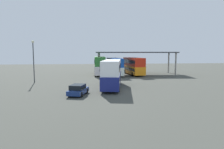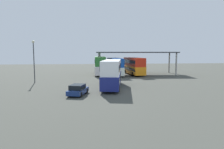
{
  "view_description": "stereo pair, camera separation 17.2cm",
  "coord_description": "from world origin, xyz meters",
  "px_view_note": "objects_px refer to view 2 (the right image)",
  "views": [
    {
      "loc": [
        -3.98,
        -25.91,
        5.18
      ],
      "look_at": [
        -0.44,
        3.25,
        2.0
      ],
      "focal_mm": 31.56,
      "sensor_mm": 36.0,
      "label": 1
    },
    {
      "loc": [
        -3.81,
        -25.93,
        5.18
      ],
      "look_at": [
        -0.44,
        3.25,
        2.0
      ],
      "focal_mm": 31.56,
      "sensor_mm": 36.0,
      "label": 2
    }
  ],
  "objects_px": {
    "parked_hatchback": "(78,90)",
    "double_decker_far_right": "(134,65)",
    "double_decker_near_canopy": "(100,65)",
    "double_decker_mid_row": "(115,66)",
    "lamppost_tall": "(34,56)",
    "double_decker_main": "(112,73)"
  },
  "relations": [
    {
      "from": "lamppost_tall",
      "to": "parked_hatchback",
      "type": "bearing_deg",
      "value": -54.73
    },
    {
      "from": "double_decker_main",
      "to": "double_decker_mid_row",
      "type": "bearing_deg",
      "value": 1.73
    },
    {
      "from": "double_decker_near_canopy",
      "to": "double_decker_far_right",
      "type": "distance_m",
      "value": 8.19
    },
    {
      "from": "double_decker_near_canopy",
      "to": "lamppost_tall",
      "type": "relative_size",
      "value": 1.5
    },
    {
      "from": "double_decker_mid_row",
      "to": "lamppost_tall",
      "type": "distance_m",
      "value": 18.98
    },
    {
      "from": "double_decker_main",
      "to": "parked_hatchback",
      "type": "height_order",
      "value": "double_decker_main"
    },
    {
      "from": "double_decker_mid_row",
      "to": "double_decker_far_right",
      "type": "bearing_deg",
      "value": -91.05
    },
    {
      "from": "double_decker_main",
      "to": "parked_hatchback",
      "type": "distance_m",
      "value": 7.01
    },
    {
      "from": "double_decker_far_right",
      "to": "double_decker_main",
      "type": "bearing_deg",
      "value": 152.54
    },
    {
      "from": "double_decker_near_canopy",
      "to": "double_decker_far_right",
      "type": "xyz_separation_m",
      "value": [
        8.06,
        -1.42,
        -0.11
      ]
    },
    {
      "from": "double_decker_main",
      "to": "lamppost_tall",
      "type": "height_order",
      "value": "lamppost_tall"
    },
    {
      "from": "double_decker_near_canopy",
      "to": "double_decker_mid_row",
      "type": "relative_size",
      "value": 0.98
    },
    {
      "from": "double_decker_main",
      "to": "double_decker_far_right",
      "type": "xyz_separation_m",
      "value": [
        7.27,
        17.17,
        -0.02
      ]
    },
    {
      "from": "double_decker_near_canopy",
      "to": "double_decker_mid_row",
      "type": "xyz_separation_m",
      "value": [
        3.46,
        -1.45,
        -0.15
      ]
    },
    {
      "from": "double_decker_near_canopy",
      "to": "double_decker_mid_row",
      "type": "height_order",
      "value": "double_decker_near_canopy"
    },
    {
      "from": "double_decker_main",
      "to": "double_decker_near_canopy",
      "type": "bearing_deg",
      "value": 13.01
    },
    {
      "from": "double_decker_far_right",
      "to": "lamppost_tall",
      "type": "relative_size",
      "value": 1.4
    },
    {
      "from": "double_decker_main",
      "to": "double_decker_near_canopy",
      "type": "xyz_separation_m",
      "value": [
        -0.79,
        18.59,
        0.09
      ]
    },
    {
      "from": "parked_hatchback",
      "to": "lamppost_tall",
      "type": "distance_m",
      "value": 14.81
    },
    {
      "from": "double_decker_far_right",
      "to": "lamppost_tall",
      "type": "height_order",
      "value": "lamppost_tall"
    },
    {
      "from": "double_decker_main",
      "to": "lamppost_tall",
      "type": "xyz_separation_m",
      "value": [
        -13.06,
        6.81,
        2.41
      ]
    },
    {
      "from": "parked_hatchback",
      "to": "double_decker_far_right",
      "type": "bearing_deg",
      "value": -12.25
    }
  ]
}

